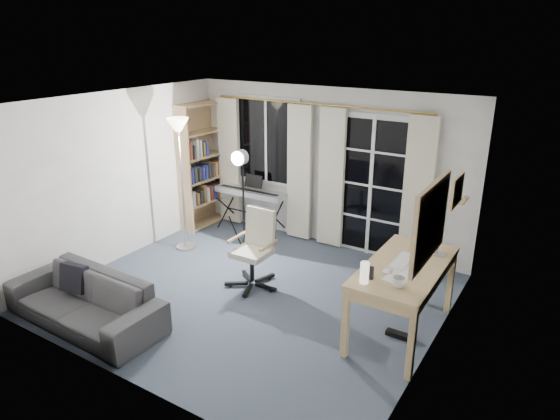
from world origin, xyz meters
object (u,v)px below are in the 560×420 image
object	(u,v)px
bookshelf	(201,168)
sofa	(83,293)
torchiere_lamp	(179,145)
desk	(404,274)
office_chair	(257,241)
monitor	(439,228)
keyboard_piano	(250,193)
studio_light	(241,170)
mug	(399,281)

from	to	relation	value
bookshelf	sofa	distance (m)	3.32
torchiere_lamp	desk	xyz separation A→B (m)	(3.56, -0.46, -0.89)
office_chair	desk	xyz separation A→B (m)	(1.99, -0.12, 0.12)
monitor	sofa	bearing A→B (deg)	-146.90
keyboard_piano	sofa	bearing A→B (deg)	-90.88
desk	sofa	world-z (taller)	desk
bookshelf	desk	size ratio (longest dim) A/B	1.35
studio_light	office_chair	bearing A→B (deg)	-42.95
desk	monitor	world-z (taller)	monitor
studio_light	mug	world-z (taller)	studio_light
keyboard_piano	studio_light	bearing A→B (deg)	-63.21
torchiere_lamp	monitor	world-z (taller)	torchiere_lamp
torchiere_lamp	bookshelf	bearing A→B (deg)	115.39
torchiere_lamp	monitor	distance (m)	3.78
bookshelf	sofa	bearing A→B (deg)	-70.94
office_chair	sofa	world-z (taller)	office_chair
bookshelf	monitor	distance (m)	4.31
torchiere_lamp	mug	distance (m)	3.85
torchiere_lamp	studio_light	distance (m)	0.98
keyboard_piano	mug	distance (m)	3.78
torchiere_lamp	keyboard_piano	xyz separation A→B (m)	(0.47, 1.07, -0.93)
desk	sofa	size ratio (longest dim) A/B	0.78
mug	sofa	size ratio (longest dim) A/B	0.07
torchiere_lamp	mug	bearing A→B (deg)	-14.72
bookshelf	torchiere_lamp	xyz separation A→B (m)	(0.45, -0.95, 0.62)
studio_light	mug	distance (m)	3.05
monitor	bookshelf	bearing A→B (deg)	166.78
office_chair	mug	xyz separation A→B (m)	(2.09, -0.62, 0.29)
keyboard_piano	sofa	distance (m)	3.26
bookshelf	keyboard_piano	xyz separation A→B (m)	(0.92, 0.11, -0.31)
bookshelf	studio_light	bearing A→B (deg)	-24.59
mug	office_chair	bearing A→B (deg)	163.49
mug	studio_light	bearing A→B (deg)	156.23
torchiere_lamp	keyboard_piano	world-z (taller)	torchiere_lamp
bookshelf	desk	distance (m)	4.26
desk	mug	size ratio (longest dim) A/B	11.41
monitor	studio_light	bearing A→B (deg)	174.36
office_chair	sofa	distance (m)	2.15
desk	monitor	bearing A→B (deg)	66.13
monitor	desk	bearing A→B (deg)	-113.87
bookshelf	mug	world-z (taller)	bookshelf
office_chair	mug	bearing A→B (deg)	-17.08
sofa	mug	bearing A→B (deg)	22.07
studio_light	sofa	distance (m)	2.64
keyboard_piano	studio_light	xyz separation A→B (m)	(0.42, -0.81, 0.63)
studio_light	sofa	xyz separation A→B (m)	(-0.43, -2.44, -0.92)
office_chair	mug	distance (m)	2.20
monitor	sofa	size ratio (longest dim) A/B	0.30
bookshelf	keyboard_piano	size ratio (longest dim) A/B	1.69
office_chair	desk	world-z (taller)	office_chair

